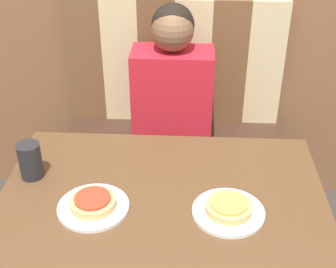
{
  "coord_description": "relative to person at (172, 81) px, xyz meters",
  "views": [
    {
      "loc": [
        0.08,
        -1.17,
        1.67
      ],
      "look_at": [
        0.0,
        0.34,
        0.74
      ],
      "focal_mm": 50.0,
      "sensor_mm": 36.0,
      "label": 1
    }
  ],
  "objects": [
    {
      "name": "drinking_cup",
      "position": [
        -0.44,
        -0.61,
        -0.02
      ],
      "size": [
        0.08,
        0.08,
        0.13
      ],
      "color": "#232328",
      "rests_on": "dining_table"
    },
    {
      "name": "pizza_left",
      "position": [
        -0.21,
        -0.76,
        -0.05
      ],
      "size": [
        0.14,
        0.14,
        0.03
      ],
      "color": "tan",
      "rests_on": "plate_left"
    },
    {
      "name": "person",
      "position": [
        0.0,
        0.0,
        0.0
      ],
      "size": [
        0.35,
        0.21,
        0.65
      ],
      "color": "red",
      "rests_on": "booth_seat"
    },
    {
      "name": "booth_backrest",
      "position": [
        0.0,
        0.23,
        -0.01
      ],
      "size": [
        1.03,
        0.07,
        0.61
      ],
      "color": "brown",
      "rests_on": "booth_seat"
    },
    {
      "name": "pizza_right",
      "position": [
        0.21,
        -0.76,
        -0.05
      ],
      "size": [
        0.14,
        0.14,
        0.03
      ],
      "color": "tan",
      "rests_on": "plate_right"
    },
    {
      "name": "booth_seat",
      "position": [
        0.0,
        -0.0,
        -0.56
      ],
      "size": [
        1.03,
        0.54,
        0.48
      ],
      "color": "#382319",
      "rests_on": "ground_plane"
    },
    {
      "name": "dining_table",
      "position": [
        0.0,
        -0.69,
        -0.17
      ],
      "size": [
        1.05,
        0.72,
        0.72
      ],
      "color": "brown",
      "rests_on": "ground_plane"
    },
    {
      "name": "plate_right",
      "position": [
        0.21,
        -0.76,
        -0.08
      ],
      "size": [
        0.22,
        0.22,
        0.01
      ],
      "color": "white",
      "rests_on": "dining_table"
    },
    {
      "name": "plate_left",
      "position": [
        -0.21,
        -0.76,
        -0.08
      ],
      "size": [
        0.22,
        0.22,
        0.01
      ],
      "color": "white",
      "rests_on": "dining_table"
    }
  ]
}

